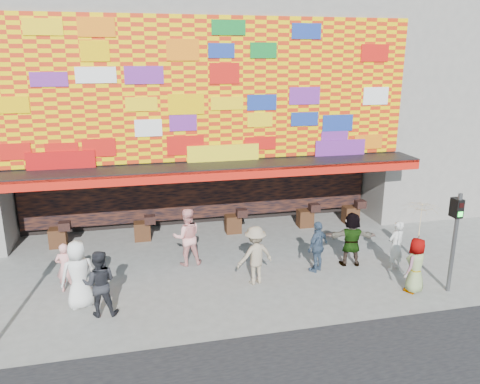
{
  "coord_description": "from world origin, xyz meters",
  "views": [
    {
      "loc": [
        -2.6,
        -12.29,
        6.67
      ],
      "look_at": [
        0.68,
        2.0,
        2.41
      ],
      "focal_mm": 35.0,
      "sensor_mm": 36.0,
      "label": 1
    }
  ],
  "objects_px": {
    "ped_e": "(318,246)",
    "ped_h": "(396,246)",
    "signal_right": "(456,232)",
    "ped_i": "(187,237)",
    "ped_b": "(65,268)",
    "ped_g": "(416,265)",
    "parasol": "(421,220)",
    "ped_a": "(79,275)",
    "ped_f": "(351,239)",
    "ped_c": "(99,283)",
    "ped_d": "(255,255)"
  },
  "relations": [
    {
      "from": "ped_b",
      "to": "ped_f",
      "type": "bearing_deg",
      "value": -177.25
    },
    {
      "from": "ped_i",
      "to": "parasol",
      "type": "distance_m",
      "value": 7.23
    },
    {
      "from": "ped_b",
      "to": "ped_c",
      "type": "bearing_deg",
      "value": 127.9
    },
    {
      "from": "ped_c",
      "to": "ped_e",
      "type": "height_order",
      "value": "ped_c"
    },
    {
      "from": "ped_i",
      "to": "signal_right",
      "type": "bearing_deg",
      "value": 152.65
    },
    {
      "from": "signal_right",
      "to": "ped_a",
      "type": "xyz_separation_m",
      "value": [
        -10.49,
        1.48,
        -0.89
      ]
    },
    {
      "from": "signal_right",
      "to": "ped_h",
      "type": "height_order",
      "value": "signal_right"
    },
    {
      "from": "ped_f",
      "to": "ped_i",
      "type": "height_order",
      "value": "ped_i"
    },
    {
      "from": "signal_right",
      "to": "ped_b",
      "type": "xyz_separation_m",
      "value": [
        -10.98,
        2.5,
        -1.11
      ]
    },
    {
      "from": "ped_h",
      "to": "ped_f",
      "type": "bearing_deg",
      "value": -44.27
    },
    {
      "from": "signal_right",
      "to": "ped_c",
      "type": "xyz_separation_m",
      "value": [
        -9.92,
        0.93,
        -0.95
      ]
    },
    {
      "from": "ped_i",
      "to": "parasol",
      "type": "height_order",
      "value": "parasol"
    },
    {
      "from": "ped_f",
      "to": "ped_h",
      "type": "bearing_deg",
      "value": 163.68
    },
    {
      "from": "ped_h",
      "to": "ped_i",
      "type": "xyz_separation_m",
      "value": [
        -6.49,
        1.92,
        0.13
      ]
    },
    {
      "from": "ped_a",
      "to": "parasol",
      "type": "distance_m",
      "value": 9.64
    },
    {
      "from": "signal_right",
      "to": "ped_h",
      "type": "bearing_deg",
      "value": 115.78
    },
    {
      "from": "ped_f",
      "to": "parasol",
      "type": "height_order",
      "value": "parasol"
    },
    {
      "from": "signal_right",
      "to": "ped_e",
      "type": "relative_size",
      "value": 1.78
    },
    {
      "from": "ped_h",
      "to": "ped_i",
      "type": "bearing_deg",
      "value": -32.27
    },
    {
      "from": "ped_a",
      "to": "ped_b",
      "type": "relative_size",
      "value": 1.28
    },
    {
      "from": "signal_right",
      "to": "ped_e",
      "type": "distance_m",
      "value": 4.05
    },
    {
      "from": "ped_a",
      "to": "ped_h",
      "type": "relative_size",
      "value": 1.16
    },
    {
      "from": "ped_a",
      "to": "ped_g",
      "type": "height_order",
      "value": "ped_a"
    },
    {
      "from": "ped_g",
      "to": "ped_i",
      "type": "height_order",
      "value": "ped_i"
    },
    {
      "from": "ped_e",
      "to": "ped_a",
      "type": "bearing_deg",
      "value": -29.21
    },
    {
      "from": "ped_d",
      "to": "ped_e",
      "type": "distance_m",
      "value": 2.19
    },
    {
      "from": "ped_a",
      "to": "ped_b",
      "type": "xyz_separation_m",
      "value": [
        -0.49,
        1.02,
        -0.21
      ]
    },
    {
      "from": "signal_right",
      "to": "parasol",
      "type": "distance_m",
      "value": 1.1
    },
    {
      "from": "signal_right",
      "to": "ped_i",
      "type": "bearing_deg",
      "value": 153.86
    },
    {
      "from": "ped_b",
      "to": "ped_g",
      "type": "bearing_deg",
      "value": 170.87
    },
    {
      "from": "ped_d",
      "to": "ped_h",
      "type": "height_order",
      "value": "ped_d"
    },
    {
      "from": "ped_f",
      "to": "signal_right",
      "type": "bearing_deg",
      "value": 143.3
    },
    {
      "from": "ped_e",
      "to": "ped_h",
      "type": "relative_size",
      "value": 1.01
    },
    {
      "from": "ped_d",
      "to": "ped_i",
      "type": "height_order",
      "value": "ped_i"
    },
    {
      "from": "ped_f",
      "to": "ped_i",
      "type": "relative_size",
      "value": 0.94
    },
    {
      "from": "ped_b",
      "to": "ped_f",
      "type": "distance_m",
      "value": 8.95
    },
    {
      "from": "signal_right",
      "to": "ped_i",
      "type": "distance_m",
      "value": 8.17
    },
    {
      "from": "signal_right",
      "to": "ped_a",
      "type": "distance_m",
      "value": 10.63
    },
    {
      "from": "ped_a",
      "to": "ped_c",
      "type": "distance_m",
      "value": 0.79
    },
    {
      "from": "ped_a",
      "to": "parasol",
      "type": "bearing_deg",
      "value": 157.25
    },
    {
      "from": "ped_e",
      "to": "ped_f",
      "type": "height_order",
      "value": "ped_f"
    },
    {
      "from": "ped_c",
      "to": "ped_a",
      "type": "bearing_deg",
      "value": -38.51
    },
    {
      "from": "ped_b",
      "to": "ped_e",
      "type": "xyz_separation_m",
      "value": [
        7.69,
        -0.37,
        0.09
      ]
    },
    {
      "from": "ped_b",
      "to": "parasol",
      "type": "relative_size",
      "value": 0.75
    },
    {
      "from": "ped_e",
      "to": "ped_b",
      "type": "bearing_deg",
      "value": -37.13
    },
    {
      "from": "ped_f",
      "to": "ped_h",
      "type": "relative_size",
      "value": 1.09
    },
    {
      "from": "ped_h",
      "to": "ped_a",
      "type": "bearing_deg",
      "value": -14.74
    },
    {
      "from": "ped_c",
      "to": "ped_g",
      "type": "xyz_separation_m",
      "value": [
        8.9,
        -0.73,
        -0.08
      ]
    },
    {
      "from": "ped_g",
      "to": "parasol",
      "type": "bearing_deg",
      "value": 150.34
    },
    {
      "from": "ped_b",
      "to": "ped_g",
      "type": "distance_m",
      "value": 10.22
    }
  ]
}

